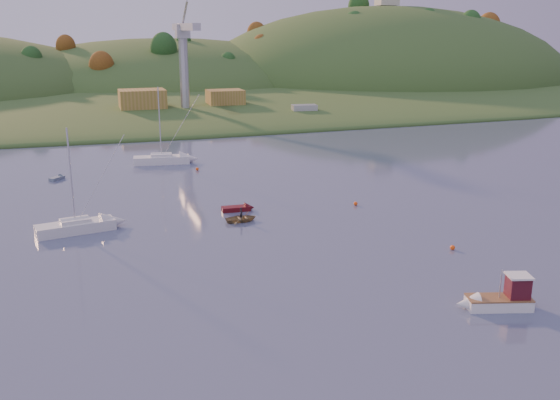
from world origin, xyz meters
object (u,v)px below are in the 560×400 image
object	(u,v)px
canoe	(241,218)
red_tender	(242,208)
sailboat_far	(162,159)
sailboat_near	(75,226)
grey_dinghy	(59,178)
fishing_boat	(494,299)

from	to	relation	value
canoe	red_tender	world-z (taller)	red_tender
sailboat_far	sailboat_near	bearing A→B (deg)	-105.62
red_tender	grey_dinghy	bearing A→B (deg)	134.20
red_tender	sailboat_near	bearing A→B (deg)	-169.82
fishing_boat	sailboat_far	bearing A→B (deg)	-58.53
canoe	grey_dinghy	size ratio (longest dim) A/B	1.33
fishing_boat	sailboat_far	distance (m)	66.37
canoe	red_tender	distance (m)	4.54
canoe	red_tender	xyz separation A→B (m)	(1.26, 4.37, -0.09)
sailboat_near	grey_dinghy	xyz separation A→B (m)	(-2.01, 27.09, -0.54)
sailboat_near	red_tender	xyz separation A→B (m)	(19.60, 2.51, -0.46)
sailboat_far	grey_dinghy	size ratio (longest dim) A/B	4.56
sailboat_far	canoe	world-z (taller)	sailboat_far
canoe	fishing_boat	bearing A→B (deg)	-159.04
fishing_boat	grey_dinghy	xyz separation A→B (m)	(-33.62, 57.87, -0.63)
red_tender	grey_dinghy	size ratio (longest dim) A/B	1.49
fishing_boat	sailboat_far	size ratio (longest dim) A/B	0.50
fishing_boat	sailboat_near	xyz separation A→B (m)	(-31.61, 30.77, -0.09)
fishing_boat	canoe	bearing A→B (deg)	-49.29
fishing_boat	canoe	xyz separation A→B (m)	(-13.26, 28.92, -0.46)
sailboat_far	canoe	xyz separation A→B (m)	(4.36, -35.07, -0.42)
sailboat_far	red_tender	bearing A→B (deg)	-72.42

